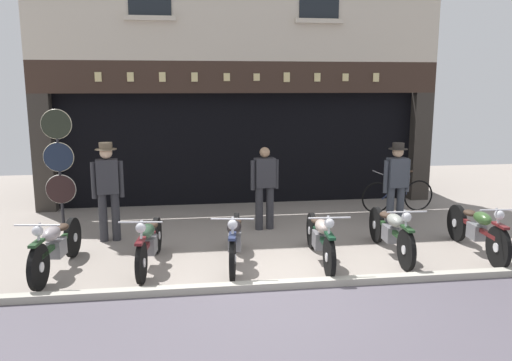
% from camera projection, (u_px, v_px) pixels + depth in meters
% --- Properties ---
extents(ground, '(21.20, 22.00, 0.18)m').
position_uv_depth(ground, '(298.00, 326.00, 6.08)').
color(ground, gray).
extents(shop_facade, '(9.50, 4.42, 6.63)m').
position_uv_depth(shop_facade, '(233.00, 124.00, 13.50)').
color(shop_facade, black).
rests_on(shop_facade, ground).
extents(motorcycle_far_left, '(0.62, 2.03, 0.92)m').
position_uv_depth(motorcycle_far_left, '(56.00, 245.00, 7.63)').
color(motorcycle_far_left, black).
rests_on(motorcycle_far_left, ground).
extents(motorcycle_left, '(0.62, 1.93, 0.89)m').
position_uv_depth(motorcycle_left, '(149.00, 242.00, 7.84)').
color(motorcycle_left, black).
rests_on(motorcycle_left, ground).
extents(motorcycle_center_left, '(0.62, 2.00, 0.91)m').
position_uv_depth(motorcycle_center_left, '(235.00, 238.00, 7.97)').
color(motorcycle_center_left, black).
rests_on(motorcycle_center_left, ground).
extents(motorcycle_center, '(0.62, 2.00, 0.91)m').
position_uv_depth(motorcycle_center, '(320.00, 237.00, 8.08)').
color(motorcycle_center, black).
rests_on(motorcycle_center, ground).
extents(motorcycle_center_right, '(0.62, 2.04, 0.91)m').
position_uv_depth(motorcycle_center_right, '(391.00, 231.00, 8.39)').
color(motorcycle_center_right, black).
rests_on(motorcycle_center_right, ground).
extents(motorcycle_right, '(0.62, 2.08, 0.92)m').
position_uv_depth(motorcycle_right, '(477.00, 229.00, 8.47)').
color(motorcycle_right, black).
rests_on(motorcycle_right, ground).
extents(salesman_left, '(0.56, 0.37, 1.79)m').
position_uv_depth(salesman_left, '(108.00, 186.00, 9.07)').
color(salesman_left, '#2D2D33').
rests_on(salesman_left, ground).
extents(shopkeeper_center, '(0.55, 0.27, 1.62)m').
position_uv_depth(shopkeeper_center, '(265.00, 184.00, 9.83)').
color(shopkeeper_center, '#2D2D33').
rests_on(shopkeeper_center, ground).
extents(salesman_right, '(0.56, 0.37, 1.67)m').
position_uv_depth(salesman_right, '(396.00, 180.00, 10.06)').
color(salesman_right, '#3D424C').
rests_on(salesman_right, ground).
extents(tyre_sign_pole, '(0.59, 0.06, 2.32)m').
position_uv_depth(tyre_sign_pole, '(59.00, 158.00, 10.06)').
color(tyre_sign_pole, '#232328').
rests_on(tyre_sign_pole, ground).
extents(advert_board_near, '(0.72, 0.03, 0.92)m').
position_uv_depth(advert_board_near, '(309.00, 124.00, 12.16)').
color(advert_board_near, beige).
extents(leaning_bicycle, '(1.71, 0.50, 0.94)m').
position_uv_depth(leaning_bicycle, '(398.00, 195.00, 11.35)').
color(leaning_bicycle, black).
rests_on(leaning_bicycle, ground).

